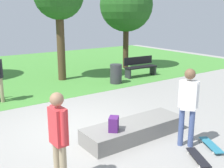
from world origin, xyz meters
TOP-DOWN VIEW (x-y plane):
  - ground_plane at (0.00, 0.00)m, footprint 28.00×28.00m
  - concrete_ledge at (0.94, -1.25)m, footprint 2.61×0.84m
  - backpack_on_ledge at (0.26, -1.35)m, footprint 0.34×0.34m
  - skater_performing_trick at (-1.38, -2.10)m, footprint 0.22×0.43m
  - skater_watching at (1.58, -2.28)m, footprint 0.36×0.37m
  - skateboard_by_ledge at (1.98, -2.67)m, footprint 0.54×0.80m
  - skateboard_spare at (1.29, -2.85)m, footprint 0.55×0.80m
  - park_bench_center_lawn at (5.43, 3.72)m, footprint 1.63×0.57m
  - tree_slender_maple at (6.12, 5.70)m, footprint 2.73×2.73m
  - trash_bin at (3.70, 3.28)m, footprint 0.50×0.50m

SIDE VIEW (x-z plane):
  - ground_plane at x=0.00m, z-range 0.00..0.00m
  - skateboard_by_ledge at x=1.98m, z-range 0.02..0.10m
  - skateboard_spare at x=1.29m, z-range 0.02..0.10m
  - concrete_ledge at x=0.94m, z-range 0.00..0.37m
  - trash_bin at x=3.70m, z-range 0.00..0.81m
  - park_bench_center_lawn at x=5.43m, z-range 0.03..0.94m
  - backpack_on_ledge at x=0.26m, z-range 0.37..0.69m
  - skater_performing_trick at x=-1.38m, z-range 0.14..1.85m
  - skater_watching at x=1.58m, z-range 0.16..1.93m
  - tree_slender_maple at x=6.12m, z-range 0.95..5.62m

